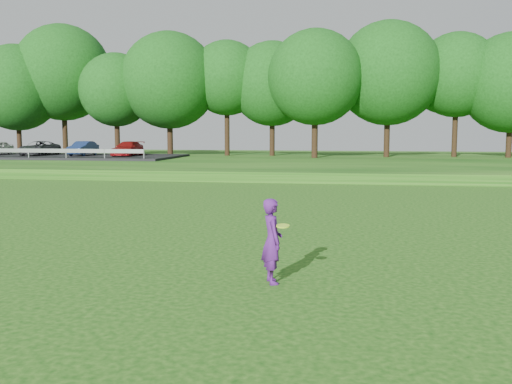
# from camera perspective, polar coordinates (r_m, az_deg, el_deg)

# --- Properties ---
(ground) EXTENTS (140.00, 140.00, 0.00)m
(ground) POSITION_cam_1_polar(r_m,az_deg,el_deg) (12.54, -2.36, -7.19)
(ground) COLOR #0E400C
(ground) RESTS_ON ground
(berm) EXTENTS (130.00, 30.00, 0.60)m
(berm) POSITION_cam_1_polar(r_m,az_deg,el_deg) (46.07, 6.58, 2.92)
(berm) COLOR #0E400C
(berm) RESTS_ON ground
(walking_path) EXTENTS (130.00, 1.60, 0.04)m
(walking_path) POSITION_cam_1_polar(r_m,az_deg,el_deg) (32.15, 5.16, 1.03)
(walking_path) COLOR gray
(walking_path) RESTS_ON ground
(treeline) EXTENTS (104.00, 7.00, 15.00)m
(treeline) POSITION_cam_1_polar(r_m,az_deg,el_deg) (50.26, 6.96, 12.09)
(treeline) COLOR #11410F
(treeline) RESTS_ON berm
(parking_lot) EXTENTS (24.00, 9.00, 1.38)m
(parking_lot) POSITION_cam_1_polar(r_m,az_deg,el_deg) (51.96, -20.74, 3.74)
(parking_lot) COLOR black
(parking_lot) RESTS_ON berm
(woman) EXTENTS (0.65, 0.70, 1.62)m
(woman) POSITION_cam_1_polar(r_m,az_deg,el_deg) (10.85, 1.62, -4.91)
(woman) COLOR #541A75
(woman) RESTS_ON ground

